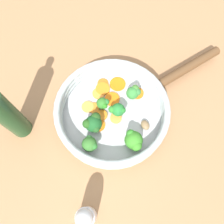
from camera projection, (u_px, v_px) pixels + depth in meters
ground_plane at (112, 116)px, 0.62m from camera, size 4.00×4.00×0.00m
skillet at (112, 115)px, 0.61m from camera, size 0.29×0.29×0.02m
skillet_rim_wall at (112, 110)px, 0.58m from camera, size 0.30×0.30×0.05m
skillet_handle at (187, 68)px, 0.64m from camera, size 0.22×0.14×0.03m
skillet_rivet_left at (158, 100)px, 0.61m from camera, size 0.01×0.01×0.01m
skillet_rivet_right at (143, 81)px, 0.64m from camera, size 0.01×0.01×0.01m
carrot_slice_0 at (103, 89)px, 0.63m from camera, size 0.06×0.06×0.01m
carrot_slice_1 at (137, 93)px, 0.62m from camera, size 0.05×0.05×0.00m
carrot_slice_2 at (116, 118)px, 0.59m from camera, size 0.04×0.04×0.01m
carrot_slice_3 at (118, 84)px, 0.64m from camera, size 0.07×0.07×0.00m
carrot_slice_4 at (99, 125)px, 0.59m from camera, size 0.05×0.05×0.00m
carrot_slice_5 at (112, 99)px, 0.62m from camera, size 0.05×0.05×0.01m
carrot_slice_6 at (98, 93)px, 0.62m from camera, size 0.05×0.05×0.00m
carrot_slice_7 at (103, 83)px, 0.64m from camera, size 0.04×0.04×0.00m
carrot_slice_8 at (88, 107)px, 0.61m from camera, size 0.05×0.05×0.01m
carrot_slice_9 at (102, 115)px, 0.60m from camera, size 0.04×0.04×0.01m
carrot_slice_10 at (94, 108)px, 0.61m from camera, size 0.04×0.04×0.00m
broccoli_floret_0 at (103, 103)px, 0.58m from camera, size 0.03×0.03×0.04m
broccoli_floret_1 at (134, 141)px, 0.54m from camera, size 0.05×0.05×0.05m
broccoli_floret_2 at (134, 92)px, 0.60m from camera, size 0.04×0.04×0.05m
broccoli_floret_3 at (90, 144)px, 0.54m from camera, size 0.04×0.04×0.05m
broccoli_floret_4 at (93, 123)px, 0.56m from camera, size 0.05×0.05×0.05m
broccoli_floret_5 at (118, 110)px, 0.58m from camera, size 0.04×0.04×0.05m
mushroom_piece_0 at (145, 125)px, 0.58m from camera, size 0.03×0.04×0.01m
salt_shaker at (86, 217)px, 0.47m from camera, size 0.04×0.04×0.10m
oil_bottle at (7, 115)px, 0.51m from camera, size 0.05×0.05×0.24m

